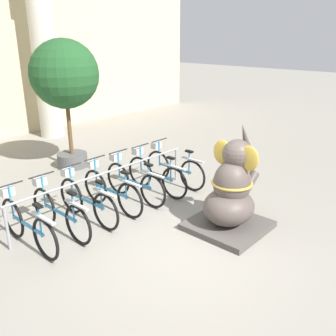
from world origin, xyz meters
TOP-DOWN VIEW (x-y plane):
  - ground_plane at (0.00, 0.00)m, footprint 60.00×60.00m
  - column_right at (2.43, 7.60)m, footprint 0.95×0.95m
  - bike_rack at (0.14, 1.95)m, footprint 4.14×0.05m
  - bicycle_0 at (-1.62, 1.80)m, footprint 0.48×1.70m
  - bicycle_1 at (-1.04, 1.81)m, footprint 0.48×1.70m
  - bicycle_2 at (-0.45, 1.84)m, footprint 0.48×1.70m
  - bicycle_3 at (0.14, 1.87)m, footprint 0.48×1.70m
  - bicycle_4 at (0.73, 1.86)m, footprint 0.48×1.70m
  - bicycle_5 at (1.32, 1.81)m, footprint 0.48×1.70m
  - bicycle_6 at (1.91, 1.81)m, footprint 0.48×1.70m
  - elephant_statue at (1.07, -0.24)m, footprint 1.25×1.25m
  - potted_tree at (1.08, 4.53)m, footprint 1.64×1.64m

SIDE VIEW (x-z plane):
  - ground_plane at x=0.00m, z-range 0.00..0.00m
  - bicycle_0 at x=-1.62m, z-range -0.08..0.89m
  - bicycle_1 at x=-1.04m, z-range -0.08..0.89m
  - bicycle_2 at x=-0.45m, z-range -0.08..0.89m
  - bicycle_3 at x=0.14m, z-range -0.08..0.89m
  - bicycle_4 at x=0.73m, z-range -0.08..0.89m
  - bicycle_5 at x=1.32m, z-range -0.08..0.89m
  - bicycle_6 at x=1.91m, z-range -0.08..0.89m
  - bike_rack at x=0.14m, z-range 0.23..1.00m
  - elephant_statue at x=1.07m, z-range -0.30..1.57m
  - potted_tree at x=1.08m, z-range 0.66..3.80m
  - column_right at x=2.43m, z-range 0.04..5.20m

